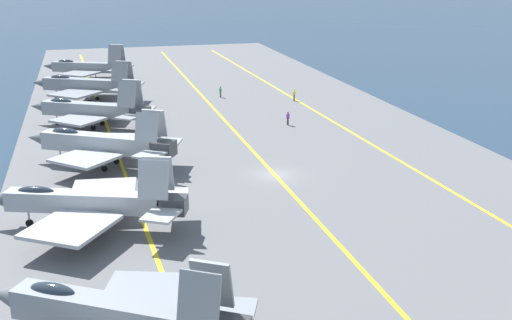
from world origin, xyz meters
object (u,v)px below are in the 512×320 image
at_px(parked_jet_fourth, 101,143).
at_px(parked_jet_seventh, 88,67).
at_px(parked_jet_third, 89,202).
at_px(crew_green_vest, 220,91).
at_px(parked_jet_second, 116,315).
at_px(crew_yellow_vest, 294,95).
at_px(crew_purple_vest, 288,118).
at_px(parked_jet_fifth, 91,110).
at_px(parked_jet_sixth, 87,85).

distance_m(parked_jet_fourth, parked_jet_seventh, 49.76).
height_order(parked_jet_third, parked_jet_seventh, parked_jet_seventh).
height_order(parked_jet_fourth, crew_green_vest, parked_jet_fourth).
xyz_separation_m(parked_jet_second, crew_yellow_vest, (59.03, -29.64, -1.27)).
height_order(parked_jet_second, crew_purple_vest, parked_jet_second).
distance_m(parked_jet_third, parked_jet_fourth, 16.12).
distance_m(parked_jet_second, crew_purple_vest, 51.31).
relative_size(parked_jet_fifth, crew_yellow_vest, 9.12).
distance_m(parked_jet_seventh, crew_purple_vest, 45.18).
distance_m(parked_jet_seventh, crew_yellow_vest, 38.36).
xyz_separation_m(parked_jet_second, crew_green_vest, (64.49, -19.43, -1.30)).
relative_size(parked_jet_seventh, crew_green_vest, 9.25).
xyz_separation_m(parked_jet_second, parked_jet_third, (17.53, 1.11, 0.04)).
relative_size(parked_jet_sixth, crew_green_vest, 9.84).
bearing_deg(parked_jet_sixth, parked_jet_fourth, -178.35).
bearing_deg(parked_jet_fourth, parked_jet_seventh, 0.51).
distance_m(crew_yellow_vest, crew_purple_vest, 14.84).
height_order(parked_jet_fourth, parked_jet_seventh, parked_jet_seventh).
relative_size(parked_jet_fifth, parked_jet_sixth, 0.96).
height_order(parked_jet_sixth, crew_yellow_vest, parked_jet_sixth).
bearing_deg(crew_yellow_vest, crew_green_vest, 61.87).
bearing_deg(crew_green_vest, parked_jet_fifth, 125.09).
bearing_deg(crew_green_vest, parked_jet_seventh, 45.90).
bearing_deg(parked_jet_third, parked_jet_seventh, -0.96).
bearing_deg(parked_jet_third, parked_jet_sixth, -0.70).
distance_m(parked_jet_fifth, crew_green_vest, 24.09).
distance_m(parked_jet_third, crew_yellow_vest, 51.67).
bearing_deg(crew_green_vest, crew_purple_vest, -166.07).
height_order(parked_jet_sixth, parked_jet_seventh, parked_jet_seventh).
relative_size(parked_jet_fifth, crew_purple_vest, 9.04).
relative_size(parked_jet_fourth, crew_purple_vest, 9.04).
xyz_separation_m(parked_jet_third, crew_green_vest, (46.96, -20.54, -1.34)).
height_order(parked_jet_third, parked_jet_fourth, parked_jet_fourth).
bearing_deg(parked_jet_seventh, crew_green_vest, -134.10).
relative_size(parked_jet_second, parked_jet_sixth, 0.89).
distance_m(crew_yellow_vest, crew_green_vest, 11.57).
xyz_separation_m(parked_jet_sixth, parked_jet_seventh, (16.91, -0.50, -0.01)).
relative_size(parked_jet_second, parked_jet_seventh, 0.95).
bearing_deg(crew_purple_vest, parked_jet_sixth, 49.38).
distance_m(parked_jet_fourth, crew_green_vest, 36.32).
xyz_separation_m(parked_jet_fourth, parked_jet_sixth, (32.85, 0.95, 0.03)).
relative_size(parked_jet_fifth, crew_green_vest, 9.40).
bearing_deg(parked_jet_fifth, parked_jet_fourth, -177.70).
bearing_deg(parked_jet_third, parked_jet_fifth, -1.49).
bearing_deg(crew_purple_vest, parked_jet_fifth, 77.46).
xyz_separation_m(parked_jet_fourth, parked_jet_fifth, (17.08, 0.69, -0.23)).
distance_m(parked_jet_second, crew_green_vest, 67.36).
relative_size(parked_jet_sixth, crew_yellow_vest, 9.55).
distance_m(parked_jet_third, crew_green_vest, 51.27).
relative_size(parked_jet_second, parked_jet_fifth, 0.94).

